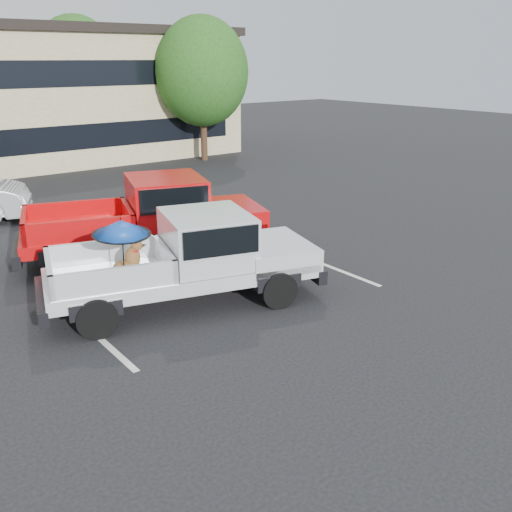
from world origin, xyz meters
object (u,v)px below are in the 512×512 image
at_px(tree_back, 77,66).
at_px(silver_pickup, 197,254).
at_px(tree_right, 202,72).
at_px(red_pickup, 160,214).

bearing_deg(tree_back, silver_pickup, -106.36).
bearing_deg(tree_right, tree_back, 110.56).
relative_size(tree_right, silver_pickup, 1.13).
height_order(tree_right, red_pickup, tree_right).
bearing_deg(red_pickup, silver_pickup, -86.98).
bearing_deg(tree_right, silver_pickup, -123.35).
height_order(tree_back, silver_pickup, tree_back).
relative_size(tree_back, red_pickup, 1.09).
distance_m(tree_back, silver_pickup, 23.87).
bearing_deg(silver_pickup, red_pickup, 91.04).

